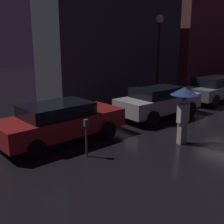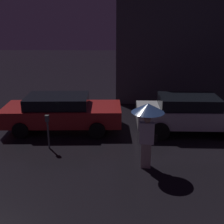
{
  "view_description": "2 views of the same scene",
  "coord_description": "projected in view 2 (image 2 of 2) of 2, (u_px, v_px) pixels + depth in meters",
  "views": [
    {
      "loc": [
        -13.82,
        -7.03,
        3.54
      ],
      "look_at": [
        -7.99,
        -0.04,
        1.17
      ],
      "focal_mm": 45.0,
      "sensor_mm": 36.0,
      "label": 1
    },
    {
      "loc": [
        -6.89,
        -8.98,
        4.27
      ],
      "look_at": [
        -7.07,
        -0.34,
        1.34
      ],
      "focal_mm": 45.0,
      "sensor_mm": 36.0,
      "label": 2
    }
  ],
  "objects": [
    {
      "name": "parking_meter",
      "position": [
        48.0,
        128.0,
        9.4
      ],
      "size": [
        0.12,
        0.1,
        1.2
      ],
      "color": "#4C5154",
      "rests_on": "ground"
    },
    {
      "name": "building_facade_left",
      "position": [
        203.0,
        33.0,
        14.83
      ],
      "size": [
        9.14,
        3.0,
        6.91
      ],
      "color": "#3D3D47",
      "rests_on": "ground"
    },
    {
      "name": "pedestrian_with_umbrella",
      "position": [
        148.0,
        119.0,
        7.95
      ],
      "size": [
        0.94,
        0.94,
        1.99
      ],
      "rotation": [
        0.0,
        0.0,
        -0.12
      ],
      "color": "beige",
      "rests_on": "ground"
    },
    {
      "name": "parked_car_silver",
      "position": [
        191.0,
        113.0,
        10.84
      ],
      "size": [
        4.27,
        1.9,
        1.43
      ],
      "rotation": [
        0.0,
        0.0,
        -0.01
      ],
      "color": "#B7B7BF",
      "rests_on": "ground"
    },
    {
      "name": "parked_car_red",
      "position": [
        62.0,
        112.0,
        11.08
      ],
      "size": [
        4.64,
        2.0,
        1.38
      ],
      "rotation": [
        0.0,
        0.0,
        0.03
      ],
      "color": "maroon",
      "rests_on": "ground"
    }
  ]
}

